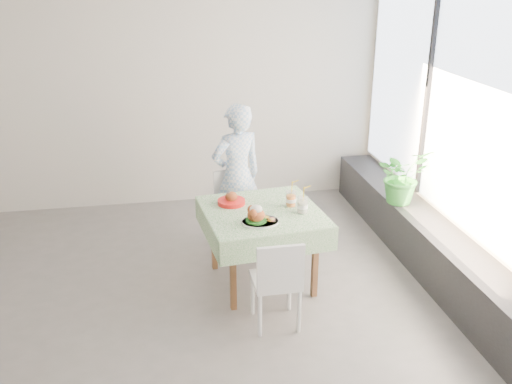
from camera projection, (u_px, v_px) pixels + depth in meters
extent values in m
plane|color=#5E5B59|center=(143.00, 309.00, 5.03)|extent=(6.00, 6.00, 0.00)
cube|color=beige|center=(134.00, 94.00, 6.80)|extent=(6.00, 0.02, 2.80)
cube|color=beige|center=(116.00, 355.00, 2.23)|extent=(6.00, 0.02, 2.80)
cube|color=beige|center=(477.00, 139.00, 5.02)|extent=(0.02, 5.00, 2.80)
cube|color=#D1E0F9|center=(478.00, 112.00, 4.93)|extent=(0.01, 4.80, 2.18)
cube|color=black|center=(440.00, 257.00, 5.41)|extent=(0.40, 4.80, 0.50)
cube|color=brown|center=(262.00, 214.00, 5.22)|extent=(0.99, 0.99, 0.04)
cube|color=white|center=(262.00, 211.00, 5.21)|extent=(1.14, 1.14, 0.01)
cube|color=white|center=(237.00, 212.00, 5.97)|extent=(0.44, 0.44, 0.04)
cube|color=white|center=(232.00, 187.00, 6.05)|extent=(0.40, 0.08, 0.39)
cube|color=white|center=(276.00, 280.00, 4.70)|extent=(0.38, 0.38, 0.04)
cube|color=white|center=(281.00, 268.00, 4.46)|extent=(0.38, 0.04, 0.38)
imported|color=#8CB4E0|center=(237.00, 176.00, 5.97)|extent=(0.65, 0.53, 1.55)
cylinder|color=white|center=(260.00, 222.00, 4.95)|extent=(0.33, 0.33, 0.02)
cylinder|color=#134D13|center=(256.00, 221.00, 4.94)|extent=(0.18, 0.18, 0.02)
ellipsoid|color=#9C4E25|center=(256.00, 215.00, 4.92)|extent=(0.15, 0.14, 0.12)
ellipsoid|color=white|center=(256.00, 209.00, 4.90)|extent=(0.11, 0.10, 0.08)
cylinder|color=#9A260E|center=(272.00, 219.00, 4.95)|extent=(0.06, 0.06, 0.03)
cylinder|color=white|center=(291.00, 199.00, 5.28)|extent=(0.10, 0.10, 0.14)
cylinder|color=orange|center=(291.00, 201.00, 5.29)|extent=(0.09, 0.09, 0.10)
cylinder|color=white|center=(291.00, 192.00, 5.26)|extent=(0.10, 0.10, 0.01)
cylinder|color=yellow|center=(292.00, 186.00, 5.24)|extent=(0.01, 0.04, 0.19)
cylinder|color=white|center=(302.00, 205.00, 5.15)|extent=(0.10, 0.10, 0.14)
cylinder|color=beige|center=(302.00, 207.00, 5.15)|extent=(0.09, 0.09, 0.10)
cylinder|color=white|center=(303.00, 198.00, 5.12)|extent=(0.10, 0.10, 0.01)
cylinder|color=yellow|center=(304.00, 192.00, 5.10)|extent=(0.01, 0.04, 0.19)
cylinder|color=red|center=(231.00, 202.00, 5.35)|extent=(0.26, 0.26, 0.04)
cylinder|color=white|center=(231.00, 201.00, 5.34)|extent=(0.22, 0.22, 0.01)
ellipsoid|color=#9C4E25|center=(231.00, 197.00, 5.33)|extent=(0.11, 0.11, 0.10)
imported|color=#2A8032|center=(402.00, 176.00, 5.93)|extent=(0.63, 0.59, 0.59)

